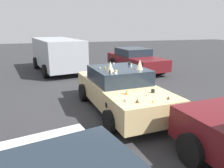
% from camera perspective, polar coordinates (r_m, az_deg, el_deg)
% --- Properties ---
extents(ground_plane, '(60.00, 60.00, 0.00)m').
position_cam_1_polar(ground_plane, '(7.25, 2.29, -6.70)').
color(ground_plane, '#2D2D30').
extents(art_car_decorated, '(4.52, 2.32, 1.69)m').
position_cam_1_polar(art_car_decorated, '(7.06, 2.23, -1.41)').
color(art_car_decorated, '#D8BC7F').
rests_on(art_car_decorated, ground).
extents(parked_van_row_back_far, '(5.24, 3.01, 1.92)m').
position_cam_1_polar(parked_van_row_back_far, '(13.51, -14.15, 7.85)').
color(parked_van_row_back_far, '#9EA3A8').
rests_on(parked_van_row_back_far, ground).
extents(parked_sedan_row_back_center, '(4.73, 2.49, 1.34)m').
position_cam_1_polar(parked_sedan_row_back_center, '(13.36, 6.08, 6.38)').
color(parked_sedan_row_back_center, '#5B1419').
rests_on(parked_sedan_row_back_center, ground).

